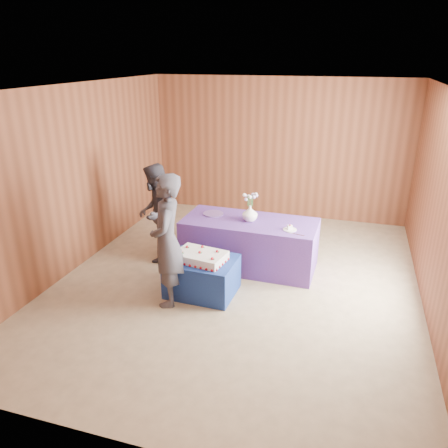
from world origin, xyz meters
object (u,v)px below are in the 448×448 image
at_px(serving_table, 249,244).
at_px(guest_left, 167,241).
at_px(sheet_cake, 201,257).
at_px(vase, 250,213).
at_px(cake_table, 202,276).
at_px(guest_right, 156,213).

relative_size(serving_table, guest_left, 1.15).
bearing_deg(serving_table, sheet_cake, -111.44).
distance_m(sheet_cake, vase, 1.13).
bearing_deg(vase, guest_left, -120.19).
height_order(cake_table, guest_right, guest_right).
bearing_deg(guest_right, vase, 83.31).
bearing_deg(sheet_cake, vase, 76.19).
bearing_deg(vase, sheet_cake, -112.97).
xyz_separation_m(cake_table, sheet_cake, (-0.01, -0.03, 0.31)).
relative_size(sheet_cake, guest_right, 0.48).
relative_size(cake_table, guest_right, 0.58).
distance_m(cake_table, guest_left, 0.78).
relative_size(serving_table, guest_right, 1.30).
bearing_deg(serving_table, guest_left, -118.66).
distance_m(vase, guest_left, 1.51).
xyz_separation_m(sheet_cake, guest_left, (-0.34, -0.30, 0.31)).
xyz_separation_m(sheet_cake, guest_right, (-1.05, 0.86, 0.21)).
distance_m(cake_table, guest_right, 1.44).
bearing_deg(cake_table, vase, 68.85).
bearing_deg(cake_table, guest_right, 143.91).
relative_size(serving_table, vase, 8.45).
height_order(cake_table, guest_left, guest_left).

